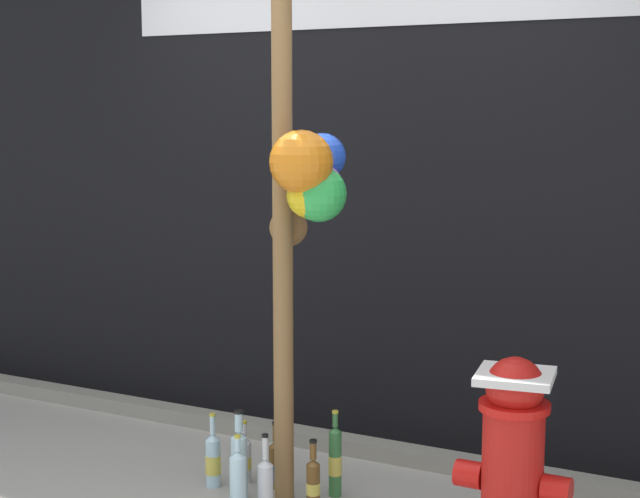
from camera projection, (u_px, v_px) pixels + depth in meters
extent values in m
cube|color=black|center=(364.00, 56.00, 4.93)|extent=(10.00, 0.20, 3.96)
cube|color=gray|center=(331.00, 442.00, 4.89)|extent=(8.00, 0.12, 0.08)
cylinder|color=olive|center=(283.00, 211.00, 4.06)|extent=(0.09, 0.09, 2.57)
sphere|color=orange|center=(301.00, 162.00, 3.84)|extent=(0.26, 0.26, 0.26)
sphere|color=blue|center=(323.00, 156.00, 4.02)|extent=(0.20, 0.20, 0.20)
sphere|color=green|center=(319.00, 194.00, 3.89)|extent=(0.23, 0.23, 0.23)
sphere|color=#D66BB2|center=(321.00, 186.00, 3.95)|extent=(0.18, 0.18, 0.18)
sphere|color=yellow|center=(309.00, 196.00, 3.89)|extent=(0.18, 0.18, 0.18)
sphere|color=brown|center=(288.00, 227.00, 4.20)|extent=(0.17, 0.17, 0.17)
sphere|color=brown|center=(288.00, 198.00, 4.18)|extent=(0.12, 0.12, 0.12)
sphere|color=brown|center=(280.00, 189.00, 4.19)|extent=(0.05, 0.05, 0.05)
sphere|color=brown|center=(296.00, 190.00, 4.16)|extent=(0.05, 0.05, 0.05)
sphere|color=brown|center=(283.00, 199.00, 4.14)|extent=(0.04, 0.04, 0.04)
cylinder|color=red|center=(512.00, 490.00, 3.59)|extent=(0.23, 0.23, 0.62)
cylinder|color=red|center=(514.00, 406.00, 3.55)|extent=(0.26, 0.26, 0.03)
sphere|color=red|center=(515.00, 386.00, 3.54)|extent=(0.22, 0.22, 0.22)
cylinder|color=red|center=(469.00, 474.00, 3.67)|extent=(0.10, 0.10, 0.10)
cylinder|color=red|center=(557.00, 490.00, 3.51)|extent=(0.10, 0.10, 0.10)
cube|color=white|center=(515.00, 376.00, 3.53)|extent=(0.31, 0.31, 0.03)
cylinder|color=silver|center=(244.00, 462.00, 4.46)|extent=(0.06, 0.06, 0.19)
cone|color=silver|center=(244.00, 440.00, 4.45)|extent=(0.06, 0.06, 0.03)
cylinder|color=silver|center=(244.00, 430.00, 4.44)|extent=(0.02, 0.02, 0.07)
cylinder|color=#D8C64C|center=(244.00, 462.00, 4.46)|extent=(0.07, 0.07, 0.06)
cylinder|color=gold|center=(244.00, 422.00, 4.43)|extent=(0.03, 0.03, 0.01)
cylinder|color=#337038|center=(335.00, 464.00, 4.29)|extent=(0.06, 0.06, 0.30)
cone|color=#337038|center=(335.00, 429.00, 4.27)|extent=(0.06, 0.06, 0.02)
cylinder|color=#337038|center=(335.00, 420.00, 4.26)|extent=(0.02, 0.02, 0.06)
cylinder|color=#D8C64C|center=(335.00, 465.00, 4.29)|extent=(0.06, 0.06, 0.09)
cylinder|color=gold|center=(335.00, 412.00, 4.26)|extent=(0.03, 0.03, 0.01)
cylinder|color=brown|center=(276.00, 467.00, 4.39)|extent=(0.06, 0.06, 0.20)
cone|color=brown|center=(276.00, 444.00, 4.37)|extent=(0.06, 0.06, 0.02)
cylinder|color=brown|center=(276.00, 433.00, 4.36)|extent=(0.03, 0.03, 0.08)
cylinder|color=#1E478C|center=(276.00, 471.00, 4.39)|extent=(0.06, 0.06, 0.07)
cylinder|color=black|center=(276.00, 423.00, 4.36)|extent=(0.03, 0.03, 0.01)
cylinder|color=brown|center=(313.00, 487.00, 4.16)|extent=(0.06, 0.06, 0.20)
cone|color=brown|center=(313.00, 462.00, 4.14)|extent=(0.06, 0.06, 0.02)
cylinder|color=brown|center=(313.00, 451.00, 4.14)|extent=(0.03, 0.03, 0.08)
cylinder|color=#D8C64C|center=(313.00, 488.00, 4.16)|extent=(0.06, 0.06, 0.05)
cylinder|color=black|center=(313.00, 441.00, 4.13)|extent=(0.03, 0.03, 0.01)
cylinder|color=#B2DBEA|center=(239.00, 468.00, 4.26)|extent=(0.07, 0.07, 0.28)
cone|color=#B2DBEA|center=(239.00, 434.00, 4.24)|extent=(0.07, 0.07, 0.03)
cylinder|color=#B2DBEA|center=(239.00, 422.00, 4.23)|extent=(0.04, 0.04, 0.08)
cylinder|color=black|center=(239.00, 412.00, 4.22)|extent=(0.04, 0.04, 0.01)
cylinder|color=#B2DBEA|center=(238.00, 490.00, 4.02)|extent=(0.07, 0.07, 0.28)
cone|color=#B2DBEA|center=(238.00, 454.00, 4.00)|extent=(0.07, 0.07, 0.03)
cylinder|color=#B2DBEA|center=(238.00, 444.00, 3.99)|extent=(0.02, 0.02, 0.06)
cylinder|color=gold|center=(237.00, 436.00, 3.99)|extent=(0.03, 0.03, 0.01)
cylinder|color=silver|center=(266.00, 491.00, 4.07)|extent=(0.07, 0.07, 0.23)
cone|color=silver|center=(265.00, 462.00, 4.05)|extent=(0.07, 0.07, 0.03)
cylinder|color=silver|center=(265.00, 448.00, 4.04)|extent=(0.02, 0.02, 0.10)
cylinder|color=black|center=(265.00, 436.00, 4.03)|extent=(0.03, 0.03, 0.01)
cylinder|color=#B2DBEA|center=(213.00, 463.00, 4.41)|extent=(0.07, 0.07, 0.22)
cone|color=#B2DBEA|center=(213.00, 437.00, 4.39)|extent=(0.07, 0.07, 0.03)
cylinder|color=#B2DBEA|center=(213.00, 425.00, 4.38)|extent=(0.02, 0.02, 0.09)
cylinder|color=#D8C64C|center=(213.00, 464.00, 4.41)|extent=(0.07, 0.07, 0.09)
cylinder|color=gold|center=(212.00, 415.00, 4.37)|extent=(0.03, 0.03, 0.01)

